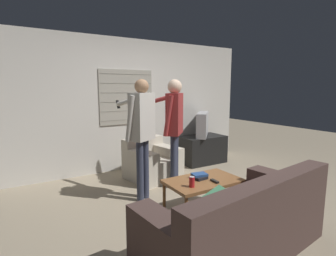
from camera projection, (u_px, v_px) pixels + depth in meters
ground_plane at (192, 204)px, 3.67m from camera, size 16.00×16.00×0.00m
wall_back at (132, 105)px, 5.20m from camera, size 5.20×0.08×2.55m
couch_blue at (240, 224)px, 2.52m from camera, size 2.04×1.05×0.82m
armchair_beige at (151, 162)px, 4.71m from camera, size 0.95×0.93×0.71m
coffee_table at (203, 183)px, 3.34m from camera, size 0.95×0.57×0.45m
tv_stand at (202, 149)px, 5.69m from camera, size 0.96×0.58×0.59m
tv at (202, 124)px, 5.60m from camera, size 0.70×0.74×0.51m
person_left_standing at (141, 125)px, 3.68m from camera, size 0.49×0.85×1.73m
person_right_standing at (174, 119)px, 4.18m from camera, size 0.53×0.86×1.74m
book_stack at (199, 176)px, 3.37m from camera, size 0.21×0.18×0.06m
soda_can at (192, 182)px, 3.08m from camera, size 0.07×0.07×0.13m
spare_remote at (215, 181)px, 3.24m from camera, size 0.04×0.13×0.02m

